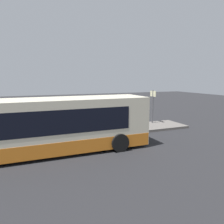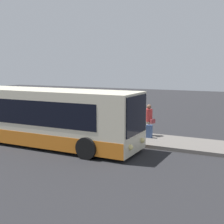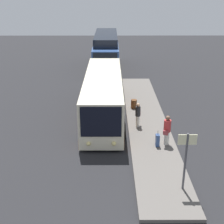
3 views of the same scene
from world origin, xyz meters
The scene contains 7 objects.
ground centered at (0.00, 0.00, 0.00)m, with size 80.00×80.00×0.00m, color #232326.
platform centered at (0.00, 2.92, 0.09)m, with size 20.00×2.64×0.18m.
bus_lead centered at (-1.28, -0.05, 1.43)m, with size 11.50×2.82×2.89m.
passenger_boarding centered at (1.19, 2.22, 1.05)m, with size 0.55×0.40×1.59m.
passenger_waiting centered at (3.70, 3.68, 1.13)m, with size 0.66×0.55×1.77m.
suitcase centered at (3.91, 3.13, 0.54)m, with size 0.33×0.21×0.95m.
trash_bin centered at (-2.04, 2.20, 0.51)m, with size 0.44×0.44×0.65m.
Camera 2 is at (9.59, -12.70, 4.06)m, focal length 50.00 mm.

